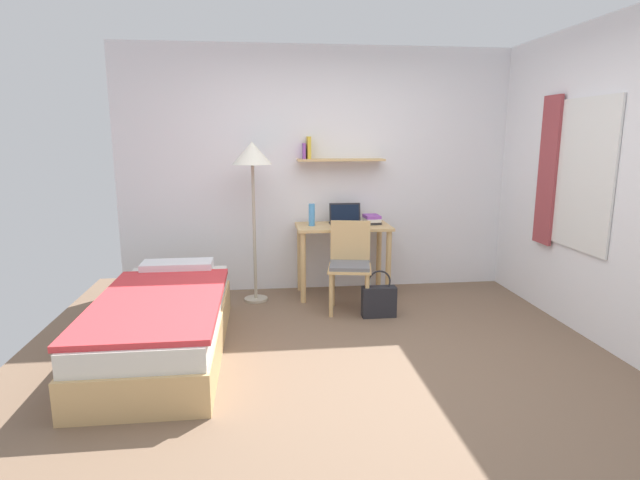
{
  "coord_description": "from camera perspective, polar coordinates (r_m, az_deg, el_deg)",
  "views": [
    {
      "loc": [
        -0.7,
        -3.46,
        1.67
      ],
      "look_at": [
        -0.24,
        0.51,
        0.85
      ],
      "focal_mm": 28.47,
      "sensor_mm": 36.0,
      "label": 1
    }
  ],
  "objects": [
    {
      "name": "wall_back",
      "position": [
        5.54,
        0.66,
        7.79
      ],
      "size": [
        4.4,
        0.27,
        2.6
      ],
      "color": "white",
      "rests_on": "ground_plane"
    },
    {
      "name": "ground_plane",
      "position": [
        3.91,
        4.49,
        -13.76
      ],
      "size": [
        5.28,
        5.28,
        0.0
      ],
      "primitive_type": "plane",
      "color": "brown"
    },
    {
      "name": "bed",
      "position": [
        4.19,
        -17.2,
        -8.93
      ],
      "size": [
        0.92,
        2.03,
        0.54
      ],
      "color": "tan",
      "rests_on": "ground_plane"
    },
    {
      "name": "desk_chair",
      "position": [
        4.89,
        3.38,
        -2.48
      ],
      "size": [
        0.47,
        0.46,
        0.86
      ],
      "color": "tan",
      "rests_on": "ground_plane"
    },
    {
      "name": "wall_right",
      "position": [
        4.45,
        31.26,
        5.19
      ],
      "size": [
        0.1,
        4.4,
        2.6
      ],
      "color": "white",
      "rests_on": "ground_plane"
    },
    {
      "name": "water_bottle",
      "position": [
        5.25,
        -0.93,
        2.85
      ],
      "size": [
        0.06,
        0.06,
        0.23
      ],
      "primitive_type": "cylinder",
      "color": "#4C99DB",
      "rests_on": "desk"
    },
    {
      "name": "book_stack",
      "position": [
        5.41,
        5.86,
        2.34
      ],
      "size": [
        0.17,
        0.23,
        0.09
      ],
      "color": "#333338",
      "rests_on": "desk"
    },
    {
      "name": "standing_lamp",
      "position": [
        5.08,
        -7.61,
        8.68
      ],
      "size": [
        0.39,
        0.39,
        1.62
      ],
      "color": "#B2A893",
      "rests_on": "ground_plane"
    },
    {
      "name": "desk",
      "position": [
        5.34,
        2.6,
        0.03
      ],
      "size": [
        0.98,
        0.53,
        0.76
      ],
      "color": "tan",
      "rests_on": "ground_plane"
    },
    {
      "name": "laptop",
      "position": [
        5.38,
        2.9,
        2.4
      ],
      "size": [
        0.34,
        0.22,
        0.21
      ],
      "color": "black",
      "rests_on": "desk"
    },
    {
      "name": "handbag",
      "position": [
        4.82,
        6.63,
        -6.77
      ],
      "size": [
        0.32,
        0.12,
        0.45
      ],
      "color": "#232328",
      "rests_on": "ground_plane"
    }
  ]
}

